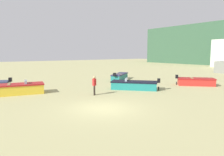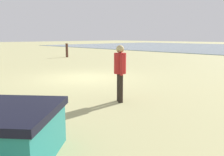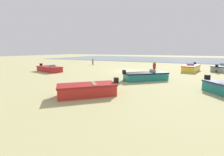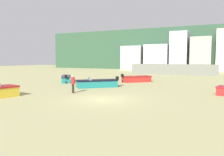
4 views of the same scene
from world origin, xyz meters
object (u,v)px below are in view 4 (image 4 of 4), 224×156
Objects in this scene: boat_teal_3 at (66,79)px; boat_teal_2 at (97,83)px; boat_red_4 at (136,79)px; beach_walker_distant at (73,83)px.

boat_teal_2 is at bearing -62.76° from boat_teal_3.
boat_teal_3 reaches higher than boat_red_4.
boat_red_4 is 11.93m from beach_walker_distant.
beach_walker_distant reaches higher than boat_teal_3.
boat_teal_2 reaches higher than boat_red_4.
beach_walker_distant is (6.60, -7.91, 0.54)m from boat_teal_3.
boat_teal_2 is 7.33m from boat_teal_3.
boat_teal_3 is 2.60× the size of beach_walker_distant.
beach_walker_distant is (0.07, -4.59, 0.54)m from boat_teal_2.
beach_walker_distant reaches higher than boat_teal_2.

